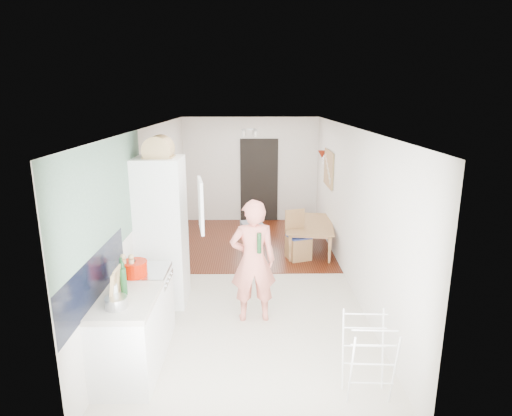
{
  "coord_description": "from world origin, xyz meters",
  "views": [
    {
      "loc": [
        0.02,
        -6.62,
        2.95
      ],
      "look_at": [
        0.09,
        0.2,
        1.17
      ],
      "focal_mm": 30.0,
      "sensor_mm": 36.0,
      "label": 1
    }
  ],
  "objects_px": {
    "person": "(253,250)",
    "dining_table": "(311,238)",
    "stool": "(252,240)",
    "dining_chair": "(299,236)",
    "drying_rack": "(368,359)"
  },
  "relations": [
    {
      "from": "dining_chair",
      "to": "stool",
      "type": "height_order",
      "value": "dining_chair"
    },
    {
      "from": "person",
      "to": "dining_chair",
      "type": "distance_m",
      "value": 2.43
    },
    {
      "from": "dining_table",
      "to": "drying_rack",
      "type": "height_order",
      "value": "drying_rack"
    },
    {
      "from": "stool",
      "to": "drying_rack",
      "type": "distance_m",
      "value": 4.43
    },
    {
      "from": "person",
      "to": "dining_chair",
      "type": "xyz_separation_m",
      "value": [
        0.85,
        2.21,
        -0.53
      ]
    },
    {
      "from": "dining_table",
      "to": "stool",
      "type": "relative_size",
      "value": 3.28
    },
    {
      "from": "dining_chair",
      "to": "drying_rack",
      "type": "relative_size",
      "value": 1.08
    },
    {
      "from": "person",
      "to": "dining_table",
      "type": "height_order",
      "value": "person"
    },
    {
      "from": "stool",
      "to": "drying_rack",
      "type": "xyz_separation_m",
      "value": [
        1.15,
        -4.28,
        0.22
      ]
    },
    {
      "from": "dining_table",
      "to": "dining_chair",
      "type": "xyz_separation_m",
      "value": [
        -0.31,
        -0.51,
        0.23
      ]
    },
    {
      "from": "person",
      "to": "drying_rack",
      "type": "bearing_deg",
      "value": 121.32
    },
    {
      "from": "dining_chair",
      "to": "stool",
      "type": "bearing_deg",
      "value": 131.26
    },
    {
      "from": "dining_chair",
      "to": "drying_rack",
      "type": "bearing_deg",
      "value": -104.89
    },
    {
      "from": "drying_rack",
      "to": "stool",
      "type": "bearing_deg",
      "value": 107.85
    },
    {
      "from": "person",
      "to": "drying_rack",
      "type": "relative_size",
      "value": 2.33
    }
  ]
}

